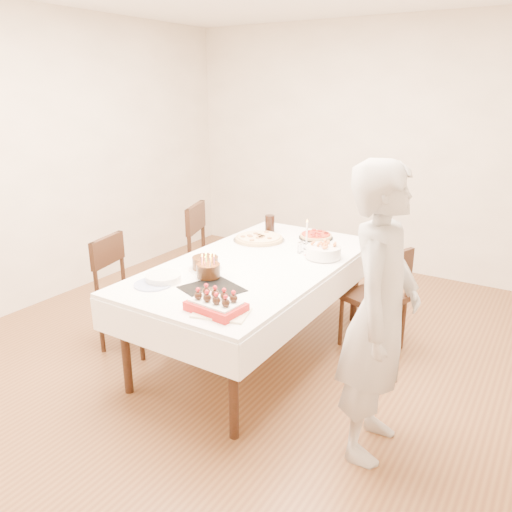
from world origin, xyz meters
The scene contains 22 objects.
floor centered at (0.00, 0.00, 0.00)m, with size 5.00×5.00×0.00m, color brown.
wall_back centered at (0.00, 2.50, 1.35)m, with size 4.50×0.04×2.70m, color beige.
wall_left centered at (-2.25, 0.00, 1.35)m, with size 0.04×5.00×2.70m, color beige.
dining_table centered at (0.05, 0.04, 0.38)m, with size 1.14×2.14×0.75m, color white.
chair_right_savory centered at (0.79, 0.61, 0.43)m, with size 0.44×0.44×0.86m, color black, non-canonical shape.
chair_left_savory centered at (-0.69, 0.56, 0.50)m, with size 0.51×0.51×1.00m, color black, non-canonical shape.
chair_left_dessert centered at (-0.83, -0.39, 0.45)m, with size 0.46×0.46×0.91m, color black, non-canonical shape.
person centered at (1.20, -0.52, 0.83)m, with size 0.61×0.40×1.67m, color #BCB7B1.
pizza_white centered at (-0.22, 0.52, 0.77)m, with size 0.44×0.44×0.04m, color beige.
pizza_pepperoni centered at (0.15, 0.85, 0.77)m, with size 0.29×0.29×0.04m, color red.
red_placemat centered at (0.39, 0.48, 0.75)m, with size 0.21×0.21×0.01m, color #B21E1E.
pasta_bowl centered at (0.43, 0.40, 0.80)m, with size 0.27×0.27×0.09m, color white.
taper_candle centered at (0.22, 0.54, 0.88)m, with size 0.05×0.05×0.25m, color white.
shaker_pair centered at (0.22, 0.41, 0.79)m, with size 0.08×0.08×0.09m, color white, non-canonical shape.
cola_glass centered at (-0.28, 0.80, 0.83)m, with size 0.09×0.09×0.16m, color black.
layer_cake centered at (-0.17, -0.28, 0.80)m, with size 0.24×0.24×0.10m, color #371E0D.
cake_board centered at (0.09, -0.55, 0.75)m, with size 0.34×0.34×0.01m, color black.
birthday_cake centered at (-0.05, -0.41, 0.84)m, with size 0.16×0.16×0.16m, color #371F0F.
strawberry_box centered at (0.31, -0.81, 0.79)m, with size 0.33×0.22×0.08m, color #9F1512, non-canonical shape.
box_lid centered at (0.36, -0.82, 0.75)m, with size 0.31×0.21×0.03m, color beige.
plate_stack centered at (-0.27, -0.62, 0.77)m, with size 0.24×0.24×0.05m, color white.
china_plate centered at (-0.29, -0.70, 0.76)m, with size 0.25×0.25×0.01m, color white.
Camera 1 is at (1.93, -2.93, 1.99)m, focal length 35.00 mm.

